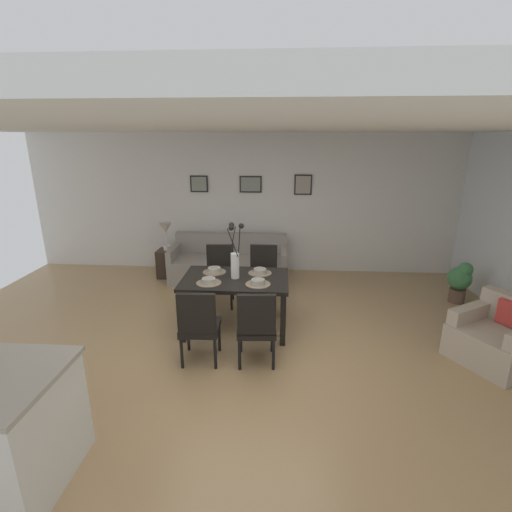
{
  "coord_description": "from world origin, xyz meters",
  "views": [
    {
      "loc": [
        0.35,
        -3.96,
        2.53
      ],
      "look_at": [
        -0.0,
        1.04,
        0.95
      ],
      "focal_mm": 26.72,
      "sensor_mm": 36.0,
      "label": 1
    }
  ],
  "objects_px": {
    "centerpiece_vase": "(235,258)",
    "bowl_near_left": "(209,280)",
    "dining_chair_near_right": "(220,272)",
    "bowl_near_right": "(214,269)",
    "potted_plant": "(460,280)",
    "dining_chair_near_left": "(199,323)",
    "side_table": "(168,263)",
    "sofa": "(229,265)",
    "framed_picture_center": "(251,184)",
    "table_lamp": "(166,230)",
    "dining_chair_far_right": "(263,272)",
    "dining_table": "(235,284)",
    "armchair": "(498,338)",
    "dining_chair_far_left": "(256,324)",
    "bowl_far_right": "(260,270)",
    "framed_picture_left": "(199,184)",
    "bowl_far_left": "(258,281)",
    "framed_picture_right": "(303,185)"
  },
  "relations": [
    {
      "from": "framed_picture_left",
      "to": "bowl_far_left",
      "type": "bearing_deg",
      "value": -64.16
    },
    {
      "from": "sofa",
      "to": "centerpiece_vase",
      "type": "bearing_deg",
      "value": -79.36
    },
    {
      "from": "bowl_near_left",
      "to": "potted_plant",
      "type": "distance_m",
      "value": 3.98
    },
    {
      "from": "dining_table",
      "to": "centerpiece_vase",
      "type": "xyz_separation_m",
      "value": [
        0.0,
        0.0,
        0.37
      ]
    },
    {
      "from": "bowl_far_left",
      "to": "armchair",
      "type": "relative_size",
      "value": 0.15
    },
    {
      "from": "dining_chair_far_right",
      "to": "bowl_near_right",
      "type": "bearing_deg",
      "value": -133.77
    },
    {
      "from": "bowl_near_right",
      "to": "armchair",
      "type": "relative_size",
      "value": 0.15
    },
    {
      "from": "dining_chair_far_right",
      "to": "armchair",
      "type": "height_order",
      "value": "dining_chair_far_right"
    },
    {
      "from": "framed_picture_right",
      "to": "side_table",
      "type": "bearing_deg",
      "value": -168.02
    },
    {
      "from": "dining_chair_far_left",
      "to": "framed_picture_center",
      "type": "xyz_separation_m",
      "value": [
        -0.34,
        3.3,
        1.16
      ]
    },
    {
      "from": "framed_picture_center",
      "to": "framed_picture_right",
      "type": "relative_size",
      "value": 1.11
    },
    {
      "from": "bowl_near_right",
      "to": "potted_plant",
      "type": "relative_size",
      "value": 0.25
    },
    {
      "from": "bowl_near_left",
      "to": "side_table",
      "type": "distance_m",
      "value": 2.5
    },
    {
      "from": "dining_table",
      "to": "dining_chair_far_right",
      "type": "height_order",
      "value": "dining_chair_far_right"
    },
    {
      "from": "centerpiece_vase",
      "to": "bowl_near_left",
      "type": "bearing_deg",
      "value": -146.85
    },
    {
      "from": "bowl_far_left",
      "to": "framed_picture_right",
      "type": "height_order",
      "value": "framed_picture_right"
    },
    {
      "from": "bowl_near_right",
      "to": "armchair",
      "type": "bearing_deg",
      "value": -12.51
    },
    {
      "from": "dining_chair_near_left",
      "to": "sofa",
      "type": "bearing_deg",
      "value": 90.86
    },
    {
      "from": "bowl_far_left",
      "to": "framed_picture_left",
      "type": "relative_size",
      "value": 0.51
    },
    {
      "from": "table_lamp",
      "to": "bowl_near_left",
      "type": "bearing_deg",
      "value": -60.72
    },
    {
      "from": "potted_plant",
      "to": "bowl_far_right",
      "type": "bearing_deg",
      "value": -163.56
    },
    {
      "from": "bowl_far_left",
      "to": "dining_chair_far_left",
      "type": "bearing_deg",
      "value": -87.68
    },
    {
      "from": "sofa",
      "to": "framed_picture_right",
      "type": "distance_m",
      "value": 2.01
    },
    {
      "from": "dining_chair_far_left",
      "to": "framed_picture_right",
      "type": "height_order",
      "value": "framed_picture_right"
    },
    {
      "from": "dining_chair_near_left",
      "to": "framed_picture_right",
      "type": "distance_m",
      "value": 3.74
    },
    {
      "from": "dining_chair_near_right",
      "to": "armchair",
      "type": "bearing_deg",
      "value": -21.84
    },
    {
      "from": "bowl_near_right",
      "to": "armchair",
      "type": "xyz_separation_m",
      "value": [
        3.45,
        -0.77,
        -0.49
      ]
    },
    {
      "from": "dining_chair_far_left",
      "to": "sofa",
      "type": "xyz_separation_m",
      "value": [
        -0.69,
        2.73,
        -0.23
      ]
    },
    {
      "from": "dining_chair_far_right",
      "to": "framed_picture_right",
      "type": "relative_size",
      "value": 2.48
    },
    {
      "from": "bowl_near_left",
      "to": "table_lamp",
      "type": "bearing_deg",
      "value": 119.28
    },
    {
      "from": "dining_chair_near_left",
      "to": "side_table",
      "type": "xyz_separation_m",
      "value": [
        -1.2,
        2.79,
        -0.25
      ]
    },
    {
      "from": "bowl_far_right",
      "to": "potted_plant",
      "type": "bearing_deg",
      "value": 16.44
    },
    {
      "from": "side_table",
      "to": "sofa",
      "type": "bearing_deg",
      "value": -2.2
    },
    {
      "from": "bowl_far_left",
      "to": "framed_picture_center",
      "type": "xyz_separation_m",
      "value": [
        -0.32,
        2.66,
        0.89
      ]
    },
    {
      "from": "bowl_near_left",
      "to": "framed_picture_center",
      "type": "bearing_deg",
      "value": 83.25
    },
    {
      "from": "framed_picture_center",
      "to": "potted_plant",
      "type": "bearing_deg",
      "value": -21.38
    },
    {
      "from": "dining_chair_near_left",
      "to": "side_table",
      "type": "distance_m",
      "value": 3.05
    },
    {
      "from": "dining_table",
      "to": "side_table",
      "type": "distance_m",
      "value": 2.48
    },
    {
      "from": "table_lamp",
      "to": "side_table",
      "type": "bearing_deg",
      "value": 0.0
    },
    {
      "from": "dining_chair_far_left",
      "to": "sofa",
      "type": "height_order",
      "value": "dining_chair_far_left"
    },
    {
      "from": "sofa",
      "to": "potted_plant",
      "type": "bearing_deg",
      "value": -11.48
    },
    {
      "from": "dining_chair_far_right",
      "to": "dining_chair_near_left",
      "type": "bearing_deg",
      "value": -110.16
    },
    {
      "from": "side_table",
      "to": "table_lamp",
      "type": "xyz_separation_m",
      "value": [
        -0.0,
        0.0,
        0.63
      ]
    },
    {
      "from": "framed_picture_center",
      "to": "side_table",
      "type": "bearing_deg",
      "value": -160.77
    },
    {
      "from": "bowl_near_right",
      "to": "bowl_far_right",
      "type": "distance_m",
      "value": 0.63
    },
    {
      "from": "dining_chair_near_left",
      "to": "dining_chair_far_left",
      "type": "height_order",
      "value": "same"
    },
    {
      "from": "potted_plant",
      "to": "dining_chair_far_left",
      "type": "bearing_deg",
      "value": -147.43
    },
    {
      "from": "dining_chair_near_right",
      "to": "bowl_near_right",
      "type": "height_order",
      "value": "dining_chair_near_right"
    },
    {
      "from": "dining_chair_far_right",
      "to": "table_lamp",
      "type": "bearing_deg",
      "value": 150.18
    },
    {
      "from": "dining_chair_near_left",
      "to": "dining_table",
      "type": "bearing_deg",
      "value": 70.16
    }
  ]
}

